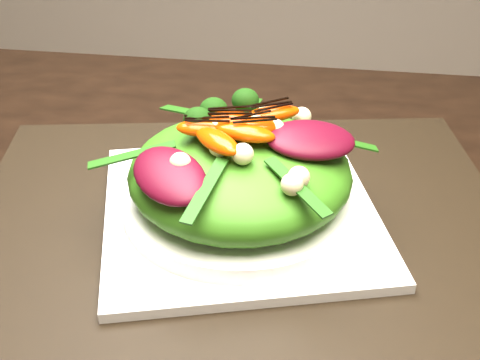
# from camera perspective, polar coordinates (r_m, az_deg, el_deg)

# --- Properties ---
(dining_table) EXTENTS (1.60, 0.90, 0.75)m
(dining_table) POSITION_cam_1_polar(r_m,az_deg,el_deg) (0.62, -9.87, -7.20)
(dining_table) COLOR black
(dining_table) RESTS_ON floor
(placemat) EXTENTS (0.59, 0.49, 0.00)m
(placemat) POSITION_cam_1_polar(r_m,az_deg,el_deg) (0.63, 0.00, -3.35)
(placemat) COLOR black
(placemat) RESTS_ON dining_table
(plate_base) EXTENTS (0.32, 0.32, 0.01)m
(plate_base) POSITION_cam_1_polar(r_m,az_deg,el_deg) (0.62, 0.00, -2.83)
(plate_base) COLOR silver
(plate_base) RESTS_ON placemat
(salad_bowl) EXTENTS (0.28, 0.28, 0.02)m
(salad_bowl) POSITION_cam_1_polar(r_m,az_deg,el_deg) (0.62, 0.00, -1.82)
(salad_bowl) COLOR white
(salad_bowl) RESTS_ON plate_base
(lettuce_mound) EXTENTS (0.28, 0.28, 0.07)m
(lettuce_mound) POSITION_cam_1_polar(r_m,az_deg,el_deg) (0.60, 0.00, 0.69)
(lettuce_mound) COLOR #3B7716
(lettuce_mound) RESTS_ON salad_bowl
(radicchio_leaf) EXTENTS (0.10, 0.08, 0.02)m
(radicchio_leaf) POSITION_cam_1_polar(r_m,az_deg,el_deg) (0.58, 6.31, 3.57)
(radicchio_leaf) COLOR #420714
(radicchio_leaf) RESTS_ON lettuce_mound
(orange_segment) EXTENTS (0.06, 0.03, 0.01)m
(orange_segment) POSITION_cam_1_polar(r_m,az_deg,el_deg) (0.59, -1.95, 4.87)
(orange_segment) COLOR #D13603
(orange_segment) RESTS_ON lettuce_mound
(broccoli_floret) EXTENTS (0.05, 0.05, 0.04)m
(broccoli_floret) POSITION_cam_1_polar(r_m,az_deg,el_deg) (0.60, -5.58, 5.85)
(broccoli_floret) COLOR #0D3309
(broccoli_floret) RESTS_ON lettuce_mound
(macadamia_nut) EXTENTS (0.02, 0.02, 0.02)m
(macadamia_nut) POSITION_cam_1_polar(r_m,az_deg,el_deg) (0.54, 1.70, 2.05)
(macadamia_nut) COLOR tan
(macadamia_nut) RESTS_ON lettuce_mound
(balsamic_drizzle) EXTENTS (0.05, 0.01, 0.00)m
(balsamic_drizzle) POSITION_cam_1_polar(r_m,az_deg,el_deg) (0.59, -1.97, 5.57)
(balsamic_drizzle) COLOR black
(balsamic_drizzle) RESTS_ON orange_segment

